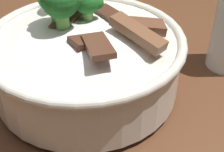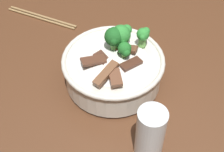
# 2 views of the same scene
# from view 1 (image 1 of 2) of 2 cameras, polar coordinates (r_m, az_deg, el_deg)

# --- Properties ---
(dining_table) EXTENTS (1.18, 1.04, 0.77)m
(dining_table) POSITION_cam_1_polar(r_m,az_deg,el_deg) (0.61, -4.89, -1.51)
(dining_table) COLOR #56331E
(dining_table) RESTS_ON ground
(rice_bowl) EXTENTS (0.25, 0.25, 0.15)m
(rice_bowl) POSITION_cam_1_polar(r_m,az_deg,el_deg) (0.42, -4.68, 3.75)
(rice_bowl) COLOR silver
(rice_bowl) RESTS_ON dining_table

